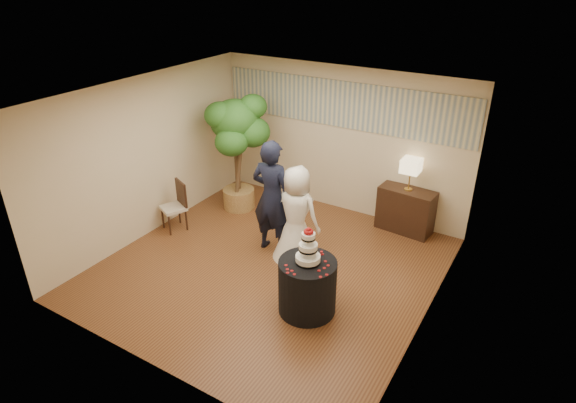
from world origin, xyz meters
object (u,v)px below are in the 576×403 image
Objects in this scene: side_chair at (173,207)px; cake_table at (307,286)px; wedding_cake at (308,245)px; ficus_tree at (237,153)px; bride at (296,214)px; console at (406,210)px; groom at (272,197)px; table_lamp at (410,175)px.

cake_table is at bearing 11.22° from side_chair.
cake_table is 1.50× the size of wedding_cake.
wedding_cake is 3.41m from ficus_tree.
ficus_tree reaches higher than side_chair.
cake_table is at bearing 127.95° from bride.
bride is at bearing -26.87° from ficus_tree.
ficus_tree reaches higher than console.
console is 3.32m from ficus_tree.
groom is at bearing -34.01° from ficus_tree.
console is 1.70× the size of table_lamp.
ficus_tree is at bearing 142.52° from wedding_cake.
table_lamp reaches higher than cake_table.
ficus_tree is (-3.13, -0.82, 0.75)m from console.
groom is 2.00× the size of console.
wedding_cake is at bearing 11.22° from side_chair.
bride is 2.21m from console.
wedding_cake is 0.93× the size of table_lamp.
groom reaches higher than table_lamp.
cake_table is 3.49m from ficus_tree.
side_chair reaches higher than console.
groom is 2.01m from side_chair.
groom is 2.54m from console.
table_lamp is 4.26m from side_chair.
side_chair is at bearing 166.70° from cake_table.
console is 1.07× the size of side_chair.
table_lamp is (0.43, 2.89, 0.71)m from cake_table.
groom is 0.85× the size of ficus_tree.
console is at bearing 14.66° from ficus_tree.
ficus_tree is at bearing -165.34° from table_lamp.
table_lamp is at bearing -123.93° from bride.
console is (1.72, 1.77, -0.57)m from groom.
bride is 1.76× the size of side_chair.
groom is 3.66× the size of wedding_cake.
side_chair is at bearing -149.50° from table_lamp.
ficus_tree reaches higher than wedding_cake.
side_chair is at bearing -110.56° from ficus_tree.
groom is at bearing -134.18° from table_lamp.
side_chair is at bearing 166.70° from wedding_cake.
bride is 3.00× the size of wedding_cake.
console is (0.43, 2.89, 0.01)m from cake_table.
groom is at bearing 139.06° from cake_table.
bride is 2.13m from ficus_tree.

